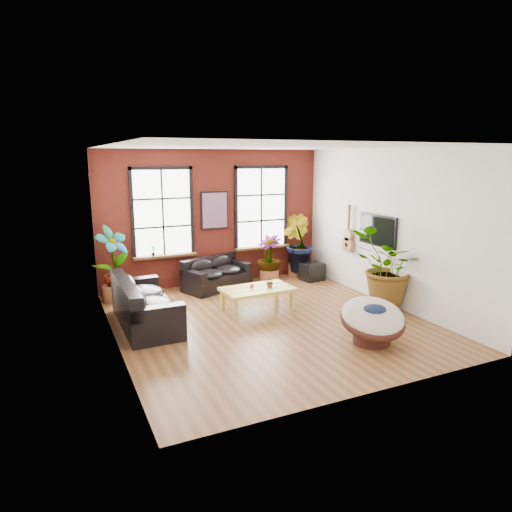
{
  "coord_description": "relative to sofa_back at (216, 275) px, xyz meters",
  "views": [
    {
      "loc": [
        -3.94,
        -7.98,
        3.31
      ],
      "look_at": [
        0.0,
        0.6,
        1.25
      ],
      "focal_mm": 32.0,
      "sensor_mm": 36.0,
      "label": 1
    }
  ],
  "objects": [
    {
      "name": "pot_right_wall",
      "position": [
        2.82,
        -3.18,
        -0.18
      ],
      "size": [
        0.64,
        0.64,
        0.37
      ],
      "rotation": [
        0.0,
        0.0,
        0.37
      ],
      "color": "brown",
      "rests_on": "ground"
    },
    {
      "name": "sofa_back",
      "position": [
        0.0,
        0.0,
        0.0
      ],
      "size": [
        1.91,
        1.41,
        0.79
      ],
      "rotation": [
        0.0,
        0.0,
        0.37
      ],
      "color": "black",
      "rests_on": "ground"
    },
    {
      "name": "sill_plant_right",
      "position": [
        1.87,
        0.42,
        0.68
      ],
      "size": [
        0.19,
        0.19,
        0.27
      ],
      "primitive_type": "imported",
      "rotation": [
        0.0,
        0.0,
        3.49
      ],
      "color": "#174813",
      "rests_on": "room"
    },
    {
      "name": "floor_plant_back_right",
      "position": [
        2.48,
        0.19,
        0.59
      ],
      "size": [
        0.98,
        1.08,
        1.6
      ],
      "primitive_type": "imported",
      "rotation": [
        0.0,
        0.0,
        1.94
      ],
      "color": "#174813",
      "rests_on": "ground"
    },
    {
      "name": "pot_mid",
      "position": [
        1.47,
        -0.13,
        -0.17
      ],
      "size": [
        0.62,
        0.62,
        0.37
      ],
      "rotation": [
        0.0,
        0.0,
        -0.24
      ],
      "color": "brown",
      "rests_on": "ground"
    },
    {
      "name": "sill_plant_left",
      "position": [
        -1.48,
        0.42,
        0.68
      ],
      "size": [
        0.17,
        0.17,
        0.27
      ],
      "primitive_type": "imported",
      "rotation": [
        0.0,
        0.0,
        0.79
      ],
      "color": "#174813",
      "rests_on": "room"
    },
    {
      "name": "pot_back_right",
      "position": [
        2.5,
        0.21,
        -0.19
      ],
      "size": [
        0.53,
        0.53,
        0.34
      ],
      "rotation": [
        0.0,
        0.0,
        -0.14
      ],
      "color": "brown",
      "rests_on": "ground"
    },
    {
      "name": "floor_plant_right_wall",
      "position": [
        2.8,
        -3.18,
        0.62
      ],
      "size": [
        1.68,
        1.52,
        1.63
      ],
      "primitive_type": "imported",
      "rotation": [
        0.0,
        0.0,
        3.33
      ],
      "color": "#174813",
      "rests_on": "ground"
    },
    {
      "name": "floor_plant_back_left",
      "position": [
        -2.49,
        -0.03,
        0.61
      ],
      "size": [
        1.04,
        0.95,
        1.64
      ],
      "primitive_type": "imported",
      "rotation": [
        0.0,
        0.0,
        0.56
      ],
      "color": "#174813",
      "rests_on": "ground"
    },
    {
      "name": "poster",
      "position": [
        0.17,
        0.47,
        1.59
      ],
      "size": [
        0.74,
        0.06,
        0.98
      ],
      "color": "black",
      "rests_on": "room"
    },
    {
      "name": "tv_wall_unit",
      "position": [
        3.1,
        -2.12,
        1.18
      ],
      "size": [
        0.13,
        1.86,
        1.2
      ],
      "color": "black",
      "rests_on": "room"
    },
    {
      "name": "floor_plant_mid",
      "position": [
        1.48,
        -0.1,
        0.36
      ],
      "size": [
        0.88,
        0.88,
        1.15
      ],
      "primitive_type": "imported",
      "rotation": [
        0.0,
        0.0,
        5.24
      ],
      "color": "#174813",
      "rests_on": "ground"
    },
    {
      "name": "pot_back_left",
      "position": [
        -2.53,
        -0.01,
        -0.17
      ],
      "size": [
        0.65,
        0.65,
        0.38
      ],
      "rotation": [
        0.0,
        0.0,
        0.31
      ],
      "color": "brown",
      "rests_on": "ground"
    },
    {
      "name": "table_plant",
      "position": [
        0.55,
        -2.05,
        0.26
      ],
      "size": [
        0.29,
        0.27,
        0.25
      ],
      "primitive_type": "imported",
      "rotation": [
        0.0,
        0.0,
        -0.41
      ],
      "color": "#174813",
      "rests_on": "coffee_table"
    },
    {
      "name": "media_box",
      "position": [
        2.66,
        -0.37,
        -0.12
      ],
      "size": [
        0.62,
        0.54,
        0.48
      ],
      "rotation": [
        0.0,
        0.0,
        0.12
      ],
      "color": "black",
      "rests_on": "ground"
    },
    {
      "name": "sofa_left",
      "position": [
        -2.21,
        -1.88,
        0.07
      ],
      "size": [
        1.01,
        2.38,
        0.94
      ],
      "rotation": [
        0.0,
        0.0,
        1.58
      ],
      "color": "black",
      "rests_on": "ground"
    },
    {
      "name": "coffee_table",
      "position": [
        0.27,
        -1.97,
        0.08
      ],
      "size": [
        1.57,
        0.93,
        0.59
      ],
      "rotation": [
        0.0,
        0.0,
        0.04
      ],
      "color": "#D4C64C",
      "rests_on": "ground"
    },
    {
      "name": "room",
      "position": [
        0.17,
        -2.56,
        1.39
      ],
      "size": [
        6.04,
        6.54,
        3.54
      ],
      "color": "brown",
      "rests_on": "ground"
    },
    {
      "name": "papasan_chair",
      "position": [
        1.38,
        -4.52,
        0.09
      ],
      "size": [
        1.46,
        1.46,
        0.87
      ],
      "rotation": [
        0.0,
        0.0,
        -0.31
      ],
      "color": "#3D1C15",
      "rests_on": "ground"
    }
  ]
}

